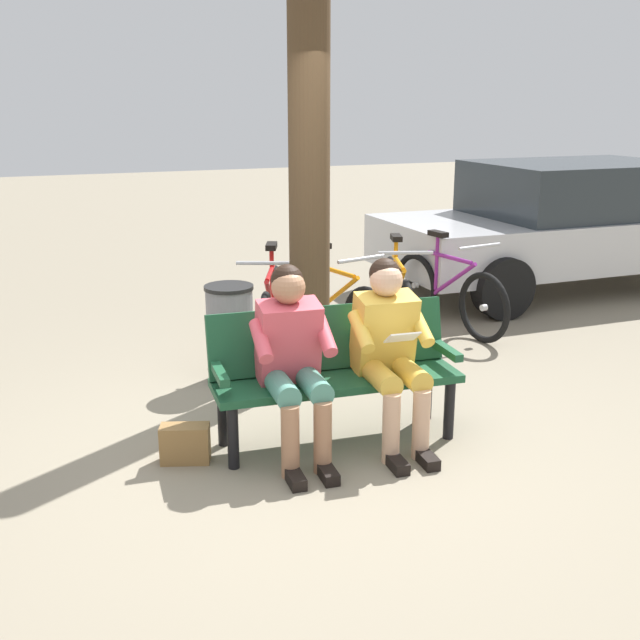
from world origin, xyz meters
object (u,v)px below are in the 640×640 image
(bench, at_px, (333,365))
(parked_car, at_px, (565,223))
(bicycle_orange, at_px, (397,299))
(bicycle_black, at_px, (448,293))
(tree_trunk, at_px, (309,164))
(bicycle_purple, at_px, (332,308))
(person_reading, at_px, (390,344))
(person_companion, at_px, (293,354))
(bicycle_silver, at_px, (271,311))
(litter_bin, at_px, (230,333))
(handbag, at_px, (185,444))

(bench, height_order, parked_car, parked_car)
(bicycle_orange, bearing_deg, bicycle_black, 112.44)
(tree_trunk, relative_size, bicycle_purple, 2.04)
(bench, distance_m, person_reading, 0.39)
(person_companion, relative_size, bicycle_silver, 0.76)
(person_companion, relative_size, parked_car, 0.28)
(person_reading, height_order, bicycle_black, person_reading)
(bench, height_order, bicycle_orange, bicycle_orange)
(person_reading, height_order, bicycle_silver, person_reading)
(bicycle_orange, height_order, parked_car, parked_car)
(tree_trunk, bearing_deg, litter_bin, -1.18)
(bicycle_purple, bearing_deg, bicycle_silver, -114.98)
(person_companion, relative_size, tree_trunk, 0.36)
(person_companion, xyz_separation_m, handbag, (0.66, -0.14, -0.54))
(person_companion, bearing_deg, tree_trunk, -110.39)
(handbag, bearing_deg, bicycle_silver, -122.07)
(person_companion, height_order, tree_trunk, tree_trunk)
(bench, bearing_deg, bicycle_black, -131.93)
(bicycle_orange, bearing_deg, person_reading, -9.46)
(tree_trunk, bearing_deg, bicycle_black, -159.46)
(person_reading, distance_m, parked_car, 4.92)
(tree_trunk, relative_size, bicycle_black, 2.02)
(bench, bearing_deg, bicycle_silver, -91.34)
(person_reading, distance_m, person_companion, 0.64)
(litter_bin, bearing_deg, bicycle_black, -165.31)
(tree_trunk, height_order, litter_bin, tree_trunk)
(bicycle_silver, bearing_deg, bicycle_orange, 111.56)
(tree_trunk, distance_m, bicycle_orange, 1.83)
(parked_car, bearing_deg, bicycle_black, 25.22)
(person_companion, height_order, bicycle_orange, person_companion)
(bicycle_orange, distance_m, bicycle_silver, 1.24)
(handbag, distance_m, parked_car, 5.94)
(tree_trunk, height_order, bicycle_silver, tree_trunk)
(tree_trunk, bearing_deg, parked_car, -157.13)
(bicycle_black, bearing_deg, litter_bin, -84.18)
(bench, xyz_separation_m, litter_bin, (0.34, -1.28, -0.12))
(bench, xyz_separation_m, handbag, (0.99, 0.00, -0.39))
(bicycle_purple, height_order, bicycle_silver, same)
(bench, relative_size, bicycle_orange, 1.02)
(bicycle_black, xyz_separation_m, bicycle_silver, (1.80, -0.00, 0.00))
(handbag, relative_size, bicycle_orange, 0.19)
(bicycle_purple, distance_m, bicycle_silver, 0.55)
(tree_trunk, xyz_separation_m, litter_bin, (0.67, -0.01, -1.29))
(tree_trunk, relative_size, litter_bin, 4.32)
(litter_bin, height_order, bicycle_orange, bicycle_orange)
(litter_bin, relative_size, bicycle_orange, 0.49)
(bench, xyz_separation_m, bicycle_purple, (-0.74, -1.78, -0.15))
(litter_bin, bearing_deg, parked_car, -160.40)
(bicycle_silver, relative_size, parked_car, 0.37)
(bicycle_orange, relative_size, bicycle_purple, 0.97)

